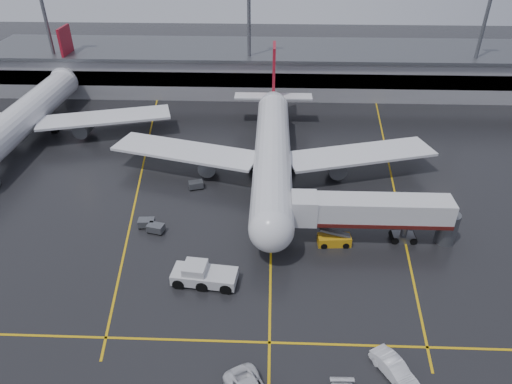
{
  "coord_description": "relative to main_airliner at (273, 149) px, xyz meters",
  "views": [
    {
      "loc": [
        -0.19,
        -50.84,
        34.99
      ],
      "look_at": [
        -2.0,
        -2.0,
        4.0
      ],
      "focal_mm": 32.31,
      "sensor_mm": 36.0,
      "label": 1
    }
  ],
  "objects": [
    {
      "name": "apron_line_stop",
      "position": [
        0.0,
        -31.7,
        -4.2
      ],
      "size": [
        60.0,
        0.25,
        0.02
      ],
      "primitive_type": "cube",
      "color": "gold",
      "rests_on": "ground"
    },
    {
      "name": "apron_line_right",
      "position": [
        18.0,
        0.3,
        -4.2
      ],
      "size": [
        7.57,
        69.64,
        0.02
      ],
      "primitive_type": "cube",
      "rotation": [
        0.0,
        0.0,
        -0.1
      ],
      "color": "gold",
      "rests_on": "ground"
    },
    {
      "name": "light_mast_right",
      "position": [
        40.0,
        32.3,
        10.27
      ],
      "size": [
        3.0,
        1.2,
        25.45
      ],
      "color": "#595B60",
      "rests_on": "ground"
    },
    {
      "name": "jet_bridge",
      "position": [
        11.87,
        -15.7,
        -0.28
      ],
      "size": [
        19.9,
        3.4,
        6.05
      ],
      "color": "silver",
      "rests_on": "ground"
    },
    {
      "name": "service_van_c",
      "position": [
        10.82,
        -34.75,
        -3.42
      ],
      "size": [
        3.87,
        4.98,
        1.58
      ],
      "primitive_type": "imported",
      "rotation": [
        0.0,
        0.0,
        0.53
      ],
      "color": "white",
      "rests_on": "ground"
    },
    {
      "name": "main_airliner",
      "position": [
        0.0,
        0.0,
        0.0
      ],
      "size": [
        48.8,
        45.6,
        14.1
      ],
      "color": "silver",
      "rests_on": "ground"
    },
    {
      "name": "ground",
      "position": [
        0.0,
        -9.7,
        -4.21
      ],
      "size": [
        220.0,
        220.0,
        0.0
      ],
      "primitive_type": "plane",
      "color": "black",
      "rests_on": "ground"
    },
    {
      "name": "light_mast_left",
      "position": [
        -45.0,
        32.3,
        10.27
      ],
      "size": [
        3.0,
        1.2,
        25.45
      ],
      "color": "#595B60",
      "rests_on": "ground"
    },
    {
      "name": "belt_loader",
      "position": [
        7.56,
        -16.76,
        -3.6
      ],
      "size": [
        4.03,
        2.07,
        2.49
      ],
      "color": "#CA8D12",
      "rests_on": "ground"
    },
    {
      "name": "baggage_cart_a",
      "position": [
        -14.34,
        -15.17,
        -3.58
      ],
      "size": [
        2.26,
        1.75,
        1.12
      ],
      "color": "#595B60",
      "rests_on": "ground"
    },
    {
      "name": "baggage_cart_b",
      "position": [
        -15.76,
        -14.11,
        -3.58
      ],
      "size": [
        2.09,
        1.44,
        1.12
      ],
      "color": "#595B60",
      "rests_on": "ground"
    },
    {
      "name": "apron_line_left",
      "position": [
        -20.0,
        0.3,
        -4.2
      ],
      "size": [
        9.99,
        69.35,
        0.02
      ],
      "primitive_type": "cube",
      "rotation": [
        0.0,
        0.0,
        0.14
      ],
      "color": "gold",
      "rests_on": "ground"
    },
    {
      "name": "second_airliner",
      "position": [
        -42.0,
        12.0,
        0.0
      ],
      "size": [
        48.8,
        45.6,
        14.1
      ],
      "color": "silver",
      "rests_on": "ground"
    },
    {
      "name": "light_mast_mid",
      "position": [
        -5.0,
        32.3,
        10.27
      ],
      "size": [
        3.0,
        1.2,
        25.45
      ],
      "color": "#595B60",
      "rests_on": "ground"
    },
    {
      "name": "baggage_cart_c",
      "position": [
        -10.88,
        -4.72,
        -3.58
      ],
      "size": [
        2.3,
        1.85,
        1.12
      ],
      "color": "#595B60",
      "rests_on": "ground"
    },
    {
      "name": "pushback_tractor",
      "position": [
        -7.27,
        -23.86,
        -3.22
      ],
      "size": [
        7.19,
        3.66,
        2.47
      ],
      "color": "silver",
      "rests_on": "ground"
    },
    {
      "name": "terminal",
      "position": [
        0.0,
        38.23,
        0.11
      ],
      "size": [
        122.0,
        19.0,
        8.6
      ],
      "color": "gray",
      "rests_on": "ground"
    },
    {
      "name": "apron_line_centre",
      "position": [
        0.0,
        -9.7,
        -4.2
      ],
      "size": [
        0.25,
        90.0,
        0.02
      ],
      "primitive_type": "cube",
      "color": "gold",
      "rests_on": "ground"
    }
  ]
}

